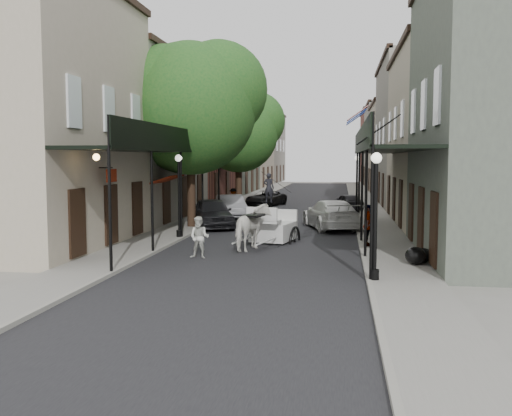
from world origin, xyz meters
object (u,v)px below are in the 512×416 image
(pedestrian_sidewalk_left, at_px, (233,199))
(lamppost_right_far, at_px, (357,184))
(lamppost_left, at_px, (179,194))
(car_right_far, at_px, (348,202))
(carriage, at_px, (277,214))
(lamppost_right_near, at_px, (375,214))
(horse, at_px, (253,228))
(car_left_near, at_px, (212,213))
(pedestrian_sidewalk_right, at_px, (368,225))
(tree_far, at_px, (244,129))
(car_left_mid, at_px, (231,206))
(pedestrian_walking, at_px, (199,237))
(car_left_far, at_px, (266,198))
(tree_near, at_px, (199,103))
(car_right_near, at_px, (331,214))

(pedestrian_sidewalk_left, bearing_deg, lamppost_right_far, 163.60)
(lamppost_left, distance_m, car_right_far, 17.59)
(carriage, bearing_deg, lamppost_right_near, -52.30)
(lamppost_left, bearing_deg, horse, -34.21)
(lamppost_right_near, height_order, lamppost_left, same)
(horse, xyz_separation_m, car_left_near, (-3.26, 7.05, -0.13))
(pedestrian_sidewalk_right, distance_m, car_left_near, 9.85)
(tree_far, distance_m, lamppost_right_far, 11.05)
(horse, height_order, car_left_mid, horse)
(lamppost_left, bearing_deg, pedestrian_sidewalk_left, 90.57)
(pedestrian_sidewalk_left, height_order, pedestrian_sidewalk_right, pedestrian_sidewalk_right)
(tree_far, xyz_separation_m, car_left_mid, (0.65, -8.60, -5.14))
(lamppost_left, height_order, pedestrian_walking, lamppost_left)
(car_left_near, bearing_deg, carriage, -69.28)
(lamppost_right_near, height_order, carriage, lamppost_right_near)
(pedestrian_sidewalk_left, relative_size, car_left_far, 0.35)
(tree_near, distance_m, pedestrian_sidewalk_right, 11.56)
(lamppost_left, distance_m, pedestrian_sidewalk_left, 13.84)
(horse, xyz_separation_m, car_right_near, (2.94, 7.41, -0.16))
(tree_far, bearing_deg, pedestrian_sidewalk_left, -89.88)
(lamppost_left, bearing_deg, tree_near, 91.34)
(tree_far, height_order, carriage, tree_far)
(tree_far, height_order, car_left_mid, tree_far)
(pedestrian_sidewalk_right, xyz_separation_m, car_left_near, (-7.80, 6.02, -0.18))
(pedestrian_sidewalk_right, relative_size, car_left_mid, 0.40)
(lamppost_left, distance_m, pedestrian_sidewalk_right, 8.51)
(tree_far, relative_size, car_left_far, 2.03)
(pedestrian_walking, xyz_separation_m, car_left_mid, (-1.60, 14.21, -0.07))
(lamppost_right_near, xyz_separation_m, pedestrian_sidewalk_left, (-8.34, 21.79, -1.19))
(lamppost_left, distance_m, car_left_mid, 9.68)
(carriage, bearing_deg, tree_far, 117.10)
(pedestrian_sidewalk_right, relative_size, car_right_near, 0.32)
(tree_near, bearing_deg, car_left_far, 83.71)
(car_right_near, bearing_deg, carriage, 47.51)
(pedestrian_sidewalk_right, bearing_deg, car_left_far, 23.07)
(tree_near, bearing_deg, lamppost_right_far, 43.31)
(carriage, distance_m, car_left_near, 5.79)
(pedestrian_sidewalk_left, bearing_deg, car_left_far, -112.85)
(tree_near, height_order, tree_far, tree_near)
(pedestrian_sidewalk_right, bearing_deg, tree_far, 27.65)
(tree_near, bearing_deg, car_right_near, 5.66)
(lamppost_left, bearing_deg, lamppost_right_far, 55.65)
(carriage, relative_size, car_left_mid, 0.72)
(lamppost_right_near, relative_size, lamppost_right_far, 1.00)
(tree_near, bearing_deg, car_left_near, 28.18)
(lamppost_right_far, relative_size, car_left_mid, 0.87)
(lamppost_right_far, distance_m, car_right_near, 7.42)
(lamppost_right_far, bearing_deg, car_right_near, -101.85)
(car_left_mid, bearing_deg, car_right_far, 21.12)
(pedestrian_sidewalk_left, height_order, car_right_far, pedestrian_sidewalk_left)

